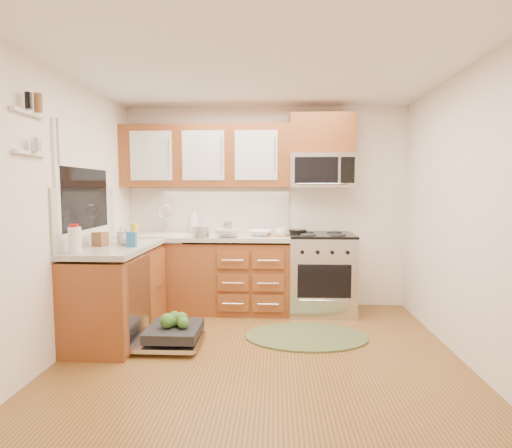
# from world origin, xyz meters

# --- Properties ---
(floor) EXTENTS (3.50, 3.50, 0.00)m
(floor) POSITION_xyz_m (0.00, 0.00, 0.00)
(floor) COLOR brown
(floor) RESTS_ON ground
(ceiling) EXTENTS (3.50, 3.50, 0.00)m
(ceiling) POSITION_xyz_m (0.00, 0.00, 2.50)
(ceiling) COLOR white
(ceiling) RESTS_ON ground
(wall_back) EXTENTS (3.50, 0.04, 2.50)m
(wall_back) POSITION_xyz_m (0.00, 1.75, 1.25)
(wall_back) COLOR white
(wall_back) RESTS_ON ground
(wall_front) EXTENTS (3.50, 0.04, 2.50)m
(wall_front) POSITION_xyz_m (0.00, -1.75, 1.25)
(wall_front) COLOR white
(wall_front) RESTS_ON ground
(wall_left) EXTENTS (0.04, 3.50, 2.50)m
(wall_left) POSITION_xyz_m (-1.75, 0.00, 1.25)
(wall_left) COLOR white
(wall_left) RESTS_ON ground
(wall_right) EXTENTS (0.04, 3.50, 2.50)m
(wall_right) POSITION_xyz_m (1.75, 0.00, 1.25)
(wall_right) COLOR white
(wall_right) RESTS_ON ground
(base_cabinet_back) EXTENTS (2.05, 0.60, 0.85)m
(base_cabinet_back) POSITION_xyz_m (-0.73, 1.45, 0.42)
(base_cabinet_back) COLOR brown
(base_cabinet_back) RESTS_ON ground
(base_cabinet_left) EXTENTS (0.60, 1.25, 0.85)m
(base_cabinet_left) POSITION_xyz_m (-1.45, 0.52, 0.42)
(base_cabinet_left) COLOR brown
(base_cabinet_left) RESTS_ON ground
(countertop_back) EXTENTS (2.07, 0.64, 0.05)m
(countertop_back) POSITION_xyz_m (-0.72, 1.44, 0.90)
(countertop_back) COLOR #B7B3A7
(countertop_back) RESTS_ON base_cabinet_back
(countertop_left) EXTENTS (0.64, 1.27, 0.05)m
(countertop_left) POSITION_xyz_m (-1.44, 0.53, 0.90)
(countertop_left) COLOR #B7B3A7
(countertop_left) RESTS_ON base_cabinet_left
(backsplash_back) EXTENTS (2.05, 0.02, 0.57)m
(backsplash_back) POSITION_xyz_m (-0.73, 1.74, 1.21)
(backsplash_back) COLOR #BBB7A8
(backsplash_back) RESTS_ON ground
(backsplash_left) EXTENTS (0.02, 1.25, 0.57)m
(backsplash_left) POSITION_xyz_m (-1.74, 0.52, 1.21)
(backsplash_left) COLOR #BBB7A8
(backsplash_left) RESTS_ON ground
(upper_cabinets) EXTENTS (2.05, 0.35, 0.75)m
(upper_cabinets) POSITION_xyz_m (-0.73, 1.57, 1.88)
(upper_cabinets) COLOR brown
(upper_cabinets) RESTS_ON ground
(cabinet_over_mw) EXTENTS (0.76, 0.35, 0.47)m
(cabinet_over_mw) POSITION_xyz_m (0.68, 1.57, 2.13)
(cabinet_over_mw) COLOR brown
(cabinet_over_mw) RESTS_ON ground
(range) EXTENTS (0.76, 0.64, 0.95)m
(range) POSITION_xyz_m (0.68, 1.43, 0.47)
(range) COLOR silver
(range) RESTS_ON ground
(microwave) EXTENTS (0.76, 0.38, 0.40)m
(microwave) POSITION_xyz_m (0.68, 1.55, 1.70)
(microwave) COLOR silver
(microwave) RESTS_ON ground
(sink) EXTENTS (0.62, 0.50, 0.26)m
(sink) POSITION_xyz_m (-1.25, 1.42, 0.80)
(sink) COLOR white
(sink) RESTS_ON ground
(dishwasher) EXTENTS (0.70, 0.60, 0.20)m
(dishwasher) POSITION_xyz_m (-0.86, 0.30, 0.10)
(dishwasher) COLOR silver
(dishwasher) RESTS_ON ground
(window) EXTENTS (0.03, 1.05, 1.05)m
(window) POSITION_xyz_m (-1.74, 0.50, 1.55)
(window) COLOR white
(window) RESTS_ON ground
(window_blind) EXTENTS (0.02, 0.96, 0.40)m
(window_blind) POSITION_xyz_m (-1.71, 0.50, 1.88)
(window_blind) COLOR white
(window_blind) RESTS_ON ground
(shelf_upper) EXTENTS (0.04, 0.40, 0.03)m
(shelf_upper) POSITION_xyz_m (-1.72, -0.35, 2.05)
(shelf_upper) COLOR white
(shelf_upper) RESTS_ON ground
(shelf_lower) EXTENTS (0.04, 0.40, 0.03)m
(shelf_lower) POSITION_xyz_m (-1.72, -0.35, 1.75)
(shelf_lower) COLOR white
(shelf_lower) RESTS_ON ground
(rug) EXTENTS (1.45, 1.24, 0.02)m
(rug) POSITION_xyz_m (0.44, 0.58, 0.01)
(rug) COLOR #59663A
(rug) RESTS_ON ground
(skillet) EXTENTS (0.25, 0.25, 0.04)m
(skillet) POSITION_xyz_m (0.40, 1.53, 0.97)
(skillet) COLOR black
(skillet) RESTS_ON range
(stock_pot) EXTENTS (0.26, 0.26, 0.13)m
(stock_pot) POSITION_xyz_m (-0.74, 1.22, 0.99)
(stock_pot) COLOR silver
(stock_pot) RESTS_ON countertop_back
(cutting_board) EXTENTS (0.31, 0.25, 0.02)m
(cutting_board) POSITION_xyz_m (0.14, 1.39, 0.93)
(cutting_board) COLOR #A9724D
(cutting_board) RESTS_ON countertop_back
(canister) EXTENTS (0.12, 0.12, 0.18)m
(canister) POSITION_xyz_m (-0.43, 1.34, 1.01)
(canister) COLOR silver
(canister) RESTS_ON countertop_back
(paper_towel_roll) EXTENTS (0.12, 0.12, 0.23)m
(paper_towel_roll) POSITION_xyz_m (-1.60, 0.02, 1.04)
(paper_towel_roll) COLOR white
(paper_towel_roll) RESTS_ON countertop_left
(mustard_bottle) EXTENTS (0.08, 0.08, 0.22)m
(mustard_bottle) POSITION_xyz_m (-1.27, 0.56, 1.03)
(mustard_bottle) COLOR yellow
(mustard_bottle) RESTS_ON countertop_left
(red_bottle) EXTENTS (0.09, 0.09, 0.26)m
(red_bottle) POSITION_xyz_m (-1.59, 0.00, 1.05)
(red_bottle) COLOR #B30E0F
(red_bottle) RESTS_ON countertop_left
(wooden_box) EXTENTS (0.16, 0.14, 0.13)m
(wooden_box) POSITION_xyz_m (-1.58, 0.47, 0.99)
(wooden_box) COLOR brown
(wooden_box) RESTS_ON countertop_left
(blue_carton) EXTENTS (0.09, 0.06, 0.15)m
(blue_carton) POSITION_xyz_m (-1.25, 0.42, 1.00)
(blue_carton) COLOR teal
(blue_carton) RESTS_ON countertop_left
(bowl_a) EXTENTS (0.30, 0.30, 0.07)m
(bowl_a) POSITION_xyz_m (-0.05, 1.39, 0.96)
(bowl_a) COLOR #999999
(bowl_a) RESTS_ON countertop_back
(bowl_b) EXTENTS (0.35, 0.35, 0.09)m
(bowl_b) POSITION_xyz_m (-0.42, 1.25, 0.97)
(bowl_b) COLOR #999999
(bowl_b) RESTS_ON countertop_back
(cup) EXTENTS (0.17, 0.17, 0.10)m
(cup) POSITION_xyz_m (0.20, 1.32, 0.98)
(cup) COLOR #999999
(cup) RESTS_ON countertop_back
(soap_bottle_a) EXTENTS (0.13, 0.13, 0.34)m
(soap_bottle_a) POSITION_xyz_m (-0.90, 1.68, 1.09)
(soap_bottle_a) COLOR #999999
(soap_bottle_a) RESTS_ON countertop_back
(soap_bottle_b) EXTENTS (0.08, 0.09, 0.18)m
(soap_bottle_b) POSITION_xyz_m (-1.44, 0.67, 1.02)
(soap_bottle_b) COLOR #999999
(soap_bottle_b) RESTS_ON countertop_left
(soap_bottle_c) EXTENTS (0.16, 0.16, 0.16)m
(soap_bottle_c) POSITION_xyz_m (-1.35, 0.55, 1.01)
(soap_bottle_c) COLOR #999999
(soap_bottle_c) RESTS_ON countertop_left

